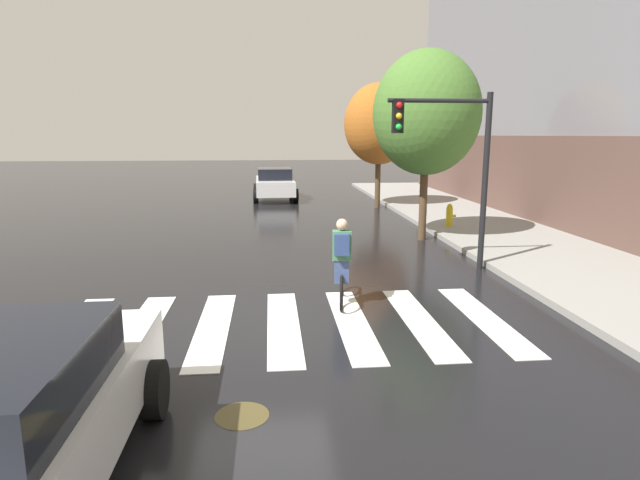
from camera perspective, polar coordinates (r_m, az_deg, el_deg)
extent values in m
plane|color=black|center=(9.16, -6.59, -9.33)|extent=(120.00, 120.00, 0.00)
cube|color=silver|center=(9.77, -25.92, -9.06)|extent=(0.55, 3.58, 0.01)
cube|color=silver|center=(9.42, -18.98, -9.26)|extent=(0.55, 3.58, 0.01)
cube|color=silver|center=(9.21, -11.61, -9.33)|extent=(0.55, 3.58, 0.01)
cube|color=silver|center=(9.16, -4.02, -9.24)|extent=(0.55, 3.58, 0.01)
cube|color=silver|center=(9.26, 3.52, -9.00)|extent=(0.55, 3.58, 0.01)
cube|color=silver|center=(9.51, 10.77, -8.62)|extent=(0.55, 3.58, 0.01)
cube|color=silver|center=(9.91, 17.52, -8.14)|extent=(0.55, 3.58, 0.01)
cylinder|color=#473D1E|center=(6.52, -8.52, -18.42)|extent=(0.64, 0.64, 0.01)
cylinder|color=black|center=(6.57, -17.70, -15.29)|extent=(0.24, 0.68, 0.68)
cube|color=silver|center=(26.76, -4.97, 5.93)|extent=(1.95, 4.64, 0.70)
cube|color=black|center=(26.56, -4.98, 7.25)|extent=(1.70, 2.24, 0.55)
cylinder|color=black|center=(28.25, -7.01, 5.47)|extent=(0.25, 0.69, 0.68)
cylinder|color=black|center=(28.30, -3.10, 5.55)|extent=(0.25, 0.69, 0.68)
cylinder|color=black|center=(25.32, -7.03, 4.78)|extent=(0.25, 0.69, 0.68)
cylinder|color=black|center=(25.38, -2.67, 4.87)|extent=(0.25, 0.69, 0.68)
torus|color=black|center=(9.74, 2.36, -5.92)|extent=(0.15, 0.66, 0.66)
torus|color=black|center=(10.75, 2.39, -4.25)|extent=(0.15, 0.66, 0.66)
cylinder|color=black|center=(10.17, 2.39, -3.53)|extent=(0.18, 0.89, 0.05)
cylinder|color=black|center=(10.00, 2.39, -3.38)|extent=(0.04, 0.04, 0.45)
cube|color=#384772|center=(9.99, 2.39, -3.10)|extent=(0.31, 0.24, 0.56)
cube|color=#3F724C|center=(9.89, 2.41, -0.58)|extent=(0.39, 0.29, 0.56)
sphere|color=tan|center=(9.81, 2.43, 1.71)|extent=(0.22, 0.22, 0.22)
cube|color=navy|center=(9.70, 2.41, -0.51)|extent=(0.30, 0.20, 0.40)
cylinder|color=black|center=(13.09, 17.56, 5.93)|extent=(0.14, 0.14, 4.20)
cylinder|color=black|center=(12.65, 12.92, 14.62)|extent=(2.40, 0.10, 0.10)
cube|color=black|center=(12.37, 8.50, 13.23)|extent=(0.24, 0.20, 0.76)
sphere|color=red|center=(12.27, 8.66, 14.37)|extent=(0.14, 0.14, 0.14)
sphere|color=gold|center=(12.26, 8.63, 13.25)|extent=(0.14, 0.14, 0.14)
sphere|color=green|center=(12.25, 8.59, 12.13)|extent=(0.14, 0.14, 0.14)
cylinder|color=gold|center=(18.38, 13.95, 2.46)|extent=(0.22, 0.22, 0.65)
sphere|color=gold|center=(18.33, 14.00, 3.59)|extent=(0.18, 0.18, 0.18)
cylinder|color=gold|center=(18.43, 14.42, 2.56)|extent=(0.12, 0.09, 0.09)
cylinder|color=#4C3823|center=(16.48, 11.22, 4.45)|extent=(0.24, 0.24, 2.59)
ellipsoid|color=#47722D|center=(16.37, 11.57, 13.45)|extent=(3.22, 3.22, 3.70)
cylinder|color=#4C3823|center=(23.66, 6.33, 6.52)|extent=(0.24, 0.24, 2.47)
ellipsoid|color=#A5591E|center=(23.58, 6.46, 12.50)|extent=(3.08, 3.08, 3.54)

